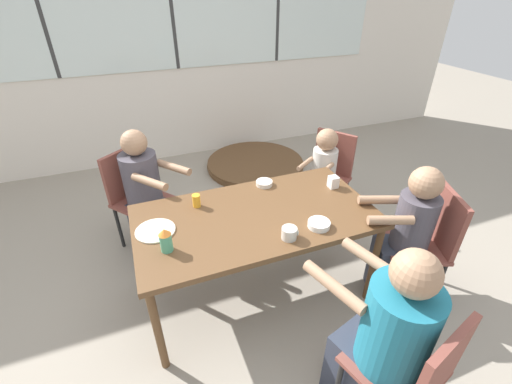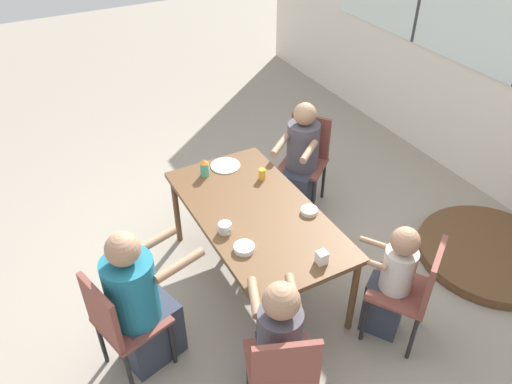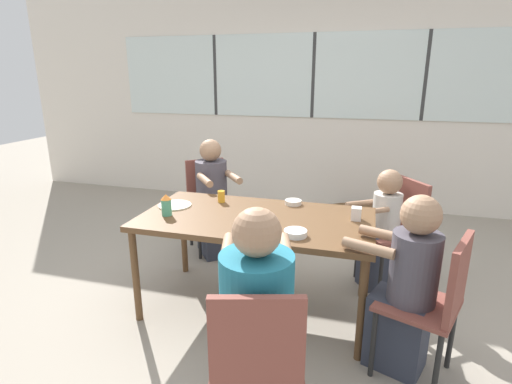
% 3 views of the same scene
% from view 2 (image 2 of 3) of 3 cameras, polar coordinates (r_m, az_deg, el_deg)
% --- Properties ---
extents(ground_plane, '(16.00, 16.00, 0.00)m').
position_cam_2_polar(ground_plane, '(4.20, 0.00, -9.90)').
color(ground_plane, gray).
extents(dining_table, '(1.61, 0.85, 0.72)m').
position_cam_2_polar(dining_table, '(3.75, 0.00, -2.94)').
color(dining_table, brown).
rests_on(dining_table, ground_plane).
extents(chair_for_woman_green_shirt, '(0.56, 0.56, 0.88)m').
position_cam_2_polar(chair_for_woman_green_shirt, '(4.76, 5.79, 4.44)').
color(chair_for_woman_green_shirt, brown).
rests_on(chair_for_woman_green_shirt, ground_plane).
extents(chair_for_man_blue_shirt, '(0.52, 0.52, 0.88)m').
position_cam_2_polar(chair_for_man_blue_shirt, '(3.04, 3.07, -19.66)').
color(chair_for_man_blue_shirt, brown).
rests_on(chair_for_man_blue_shirt, ground_plane).
extents(chair_for_man_teal_shirt, '(0.49, 0.49, 0.88)m').
position_cam_2_polar(chair_for_man_teal_shirt, '(3.36, -15.52, -13.90)').
color(chair_for_man_teal_shirt, brown).
rests_on(chair_for_man_teal_shirt, ground_plane).
extents(chair_for_toddler, '(0.56, 0.56, 0.88)m').
position_cam_2_polar(chair_for_toddler, '(3.60, 17.75, -10.22)').
color(chair_for_toddler, brown).
rests_on(chair_for_toddler, ground_plane).
extents(person_woman_green_shirt, '(0.56, 0.60, 1.11)m').
position_cam_2_polar(person_woman_green_shirt, '(4.64, 5.12, 3.20)').
color(person_woman_green_shirt, '#333847').
rests_on(person_woman_green_shirt, ground_plane).
extents(person_man_blue_shirt, '(0.54, 0.42, 1.08)m').
position_cam_2_polar(person_man_blue_shirt, '(3.14, 2.54, -17.45)').
color(person_man_blue_shirt, '#333847').
rests_on(person_man_blue_shirt, ground_plane).
extents(person_man_teal_shirt, '(0.47, 0.66, 1.15)m').
position_cam_2_polar(person_man_teal_shirt, '(3.41, -13.08, -12.61)').
color(person_man_teal_shirt, '#333847').
rests_on(person_man_teal_shirt, ground_plane).
extents(person_toddler, '(0.45, 0.41, 0.98)m').
position_cam_2_polar(person_toddler, '(3.65, 15.17, -10.19)').
color(person_toddler, '#333847').
rests_on(person_toddler, ground_plane).
extents(coffee_mug, '(0.10, 0.10, 0.08)m').
position_cam_2_polar(coffee_mug, '(3.51, -3.55, -4.13)').
color(coffee_mug, beige).
rests_on(coffee_mug, dining_table).
extents(sippy_cup, '(0.07, 0.07, 0.16)m').
position_cam_2_polar(sippy_cup, '(4.07, -5.91, 2.83)').
color(sippy_cup, '#4CA57F').
rests_on(sippy_cup, dining_table).
extents(juice_glass, '(0.06, 0.06, 0.09)m').
position_cam_2_polar(juice_glass, '(4.02, 0.70, 2.06)').
color(juice_glass, gold).
rests_on(juice_glass, dining_table).
extents(milk_carton_small, '(0.07, 0.07, 0.09)m').
position_cam_2_polar(milk_carton_small, '(3.31, 7.52, -7.44)').
color(milk_carton_small, silver).
rests_on(milk_carton_small, dining_table).
extents(bowl_white_shallow, '(0.14, 0.14, 0.04)m').
position_cam_2_polar(bowl_white_shallow, '(3.39, -1.37, -6.40)').
color(bowl_white_shallow, white).
rests_on(bowl_white_shallow, dining_table).
extents(bowl_cereal, '(0.13, 0.13, 0.03)m').
position_cam_2_polar(bowl_cereal, '(3.71, 6.11, -2.15)').
color(bowl_cereal, silver).
rests_on(bowl_cereal, dining_table).
extents(plate_tortillas, '(0.25, 0.25, 0.01)m').
position_cam_2_polar(plate_tortillas, '(4.21, -3.51, 3.03)').
color(plate_tortillas, beige).
rests_on(plate_tortillas, dining_table).
extents(folded_table_stack, '(1.24, 1.24, 0.09)m').
position_cam_2_polar(folded_table_stack, '(4.81, 25.15, -6.32)').
color(folded_table_stack, brown).
rests_on(folded_table_stack, ground_plane).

